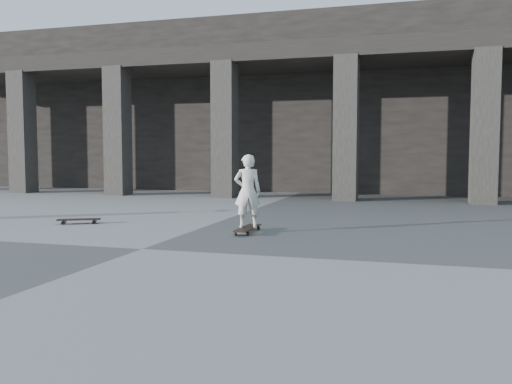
# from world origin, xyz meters

# --- Properties ---
(ground) EXTENTS (90.00, 90.00, 0.00)m
(ground) POSITION_xyz_m (0.00, 0.00, 0.00)
(ground) COLOR #484846
(ground) RESTS_ON ground
(colonnade) EXTENTS (28.00, 8.82, 6.00)m
(colonnade) POSITION_xyz_m (-0.00, 13.77, 3.03)
(colonnade) COLOR black
(colonnade) RESTS_ON ground
(longboard) EXTENTS (0.23, 0.94, 0.09)m
(longboard) POSITION_xyz_m (0.97, 1.86, 0.07)
(longboard) COLOR black
(longboard) RESTS_ON ground
(skateboard_spare) EXTENTS (0.79, 0.54, 0.09)m
(skateboard_spare) POSITION_xyz_m (-2.42, 2.07, 0.07)
(skateboard_spare) COLOR black
(skateboard_spare) RESTS_ON ground
(child) EXTENTS (0.52, 0.43, 1.22)m
(child) POSITION_xyz_m (0.97, 1.86, 0.70)
(child) COLOR silver
(child) RESTS_ON longboard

